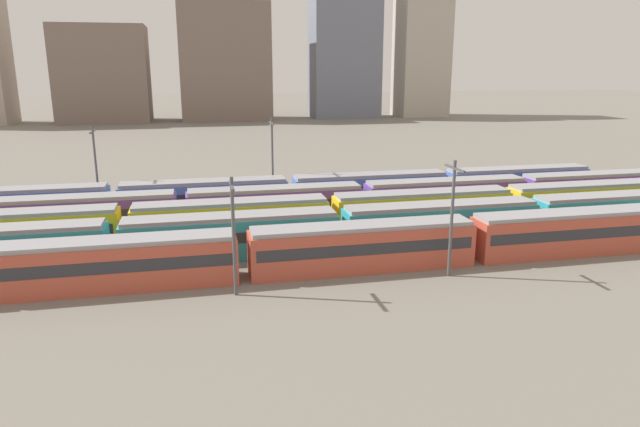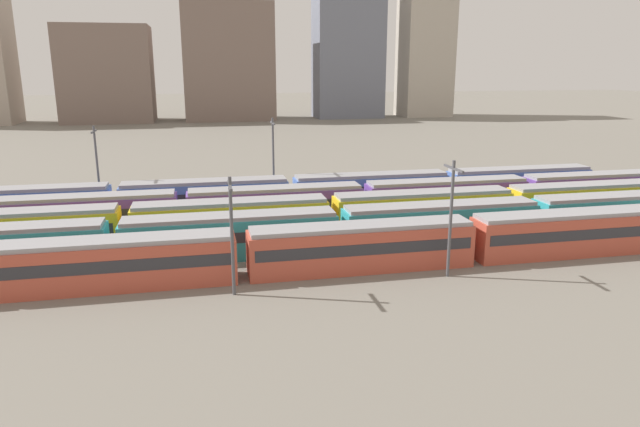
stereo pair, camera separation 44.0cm
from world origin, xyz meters
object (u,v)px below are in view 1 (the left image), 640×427
(train_track_1, at_px, (533,217))
(catenary_pole_2, at_px, (452,213))
(train_track_3, at_px, (363,200))
(train_track_4, at_px, (290,193))
(catenary_pole_0, at_px, (233,230))
(catenary_pole_3, at_px, (272,157))
(catenary_pole_1, at_px, (96,165))
(train_track_2, at_px, (331,214))
(train_track_0, at_px, (243,255))

(train_track_1, xyz_separation_m, catenary_pole_2, (-12.33, -8.13, 3.15))
(train_track_3, xyz_separation_m, train_track_4, (-7.02, 5.20, 0.00))
(catenary_pole_0, xyz_separation_m, catenary_pole_3, (6.46, 26.71, 0.81))
(train_track_1, distance_m, catenary_pole_2, 15.10)
(train_track_4, distance_m, catenary_pole_1, 21.35)
(train_track_1, xyz_separation_m, train_track_2, (-18.52, 5.20, 0.00))
(train_track_2, relative_size, catenary_pole_2, 8.26)
(catenary_pole_2, bearing_deg, catenary_pole_1, 137.47)
(train_track_1, xyz_separation_m, catenary_pole_1, (-41.54, 18.66, 3.42))
(train_track_1, bearing_deg, train_track_4, 142.99)
(catenary_pole_0, bearing_deg, catenary_pole_2, 0.91)
(train_track_2, xyz_separation_m, catenary_pole_2, (6.19, -13.33, 3.15))
(train_track_1, xyz_separation_m, catenary_pole_0, (-28.71, -8.39, 2.88))
(train_track_4, bearing_deg, train_track_0, -109.01)
(train_track_1, bearing_deg, train_track_2, 164.32)
(catenary_pole_0, relative_size, catenary_pole_3, 0.84)
(train_track_0, relative_size, train_track_4, 1.00)
(train_track_0, relative_size, catenary_pole_3, 7.40)
(train_track_2, xyz_separation_m, catenary_pole_1, (-23.03, 13.46, 3.42))
(train_track_1, xyz_separation_m, train_track_4, (-20.70, 15.60, 0.00))
(train_track_0, bearing_deg, catenary_pole_2, -10.69)
(train_track_0, xyz_separation_m, catenary_pole_3, (5.61, 23.52, 3.69))
(train_track_0, relative_size, train_track_1, 0.66)
(catenary_pole_0, bearing_deg, train_track_4, 71.53)
(train_track_1, bearing_deg, train_track_0, -169.43)
(train_track_1, relative_size, train_track_2, 1.51)
(train_track_0, height_order, catenary_pole_3, catenary_pole_3)
(train_track_4, relative_size, catenary_pole_2, 8.26)
(train_track_2, xyz_separation_m, catenary_pole_3, (-3.74, 13.12, 3.69))
(catenary_pole_0, bearing_deg, train_track_0, 75.14)
(train_track_4, xyz_separation_m, catenary_pole_3, (-1.56, 2.72, 3.69))
(train_track_0, relative_size, catenary_pole_0, 8.77)
(train_track_0, xyz_separation_m, catenary_pole_1, (-13.68, 23.86, 3.42))
(catenary_pole_1, bearing_deg, train_track_3, -16.51)
(train_track_0, bearing_deg, catenary_pole_3, 76.59)
(train_track_2, relative_size, catenary_pole_3, 7.40)
(train_track_0, bearing_deg, train_track_4, 70.99)
(catenary_pole_0, bearing_deg, train_track_1, 16.30)
(train_track_2, bearing_deg, catenary_pole_0, -126.86)
(train_track_1, distance_m, catenary_pole_1, 45.67)
(train_track_0, bearing_deg, train_track_1, 10.57)
(train_track_1, height_order, train_track_4, same)
(train_track_2, relative_size, train_track_4, 1.00)
(train_track_2, xyz_separation_m, train_track_3, (4.85, 5.20, 0.00))
(train_track_1, bearing_deg, catenary_pole_1, 155.81)
(train_track_0, distance_m, train_track_1, 28.34)
(train_track_2, height_order, catenary_pole_2, catenary_pole_2)
(train_track_0, distance_m, catenary_pole_0, 4.38)
(train_track_2, height_order, train_track_4, same)
(train_track_2, distance_m, train_track_4, 10.63)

